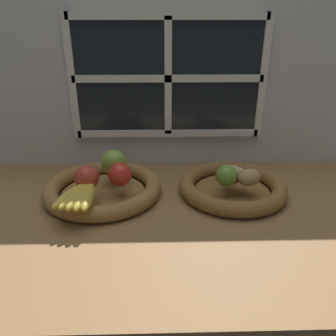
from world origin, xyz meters
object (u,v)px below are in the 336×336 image
Objects in this scene: apple_green_back at (114,162)px; apple_red_front at (87,177)px; banana_bunch_front at (81,195)px; chili_pepper at (242,179)px; fruit_bowl_left at (103,188)px; fruit_bowl_right at (232,187)px; potato_small at (249,177)px; apple_red_right at (120,174)px; lime_near at (227,176)px; potato_large at (233,173)px.

apple_red_front is (-6.36, -9.81, -0.45)cm from apple_green_back.
banana_bunch_front reaches higher than chili_pepper.
fruit_bowl_left and fruit_bowl_right have the same top height.
banana_bunch_front is 47.10cm from potato_small.
potato_small is (36.99, -0.67, -0.92)cm from apple_red_right.
chili_pepper is at bearing -10.26° from apple_green_back.
apple_green_back reaches higher than apple_red_front.
banana_bunch_front is at bearing -169.41° from lime_near.
apple_green_back is 1.26× the size of lime_near.
potato_large is 5.33cm from lime_near.
fruit_bowl_right is 3.87× the size of potato_large.
potato_small is (42.69, -3.61, 5.00)cm from fruit_bowl_left.
chili_pepper is (41.21, -1.96, 3.58)cm from fruit_bowl_left.
potato_large is 1.20× the size of potato_small.
fruit_bowl_right is at bearing 15.46° from banana_bunch_front.
apple_green_back is 0.46× the size of banana_bunch_front.
apple_red_front is at bearing -173.47° from fruit_bowl_right.
apple_green_back reaches higher than fruit_bowl_right.
apple_green_back reaches higher than fruit_bowl_left.
apple_green_back is (3.00, 4.96, 6.43)cm from fruit_bowl_left.
apple_red_front is 1.00× the size of potato_small.
lime_near reaches higher than chili_pepper.
apple_green_back is at bearing 167.81° from potato_small.
lime_near is 0.59× the size of chili_pepper.
lime_near is at bearing -2.69° from apple_red_right.
fruit_bowl_left is 8.40cm from apple_red_front.
chili_pepper is (-1.48, 1.66, -1.42)cm from potato_small.
apple_red_front reaches higher than potato_large.
fruit_bowl_right is 4.11× the size of apple_green_back.
potato_small is (3.61, -3.61, 0.27)cm from potato_large.
apple_green_back is 0.75× the size of chili_pepper.
apple_red_right is 9.25cm from apple_red_front.
lime_near is at bearing 177.34° from chili_pepper.
fruit_bowl_left is 4.44× the size of apple_green_back.
banana_bunch_front is 45.97cm from chili_pepper.
chili_pepper is (35.51, 0.99, -2.34)cm from apple_red_right.
fruit_bowl_right is 34.02cm from apple_red_right.
apple_red_right is 33.53cm from potato_large.
lime_near is (-2.92, -4.38, 0.87)cm from potato_large.
potato_large is 0.79× the size of chili_pepper.
fruit_bowl_right is 4.66× the size of potato_small.
lime_near is at bearing -123.69° from fruit_bowl_right.
potato_small reaches higher than chili_pepper.
potato_small is at bearing -45.00° from fruit_bowl_right.
fruit_bowl_right is 4.71× the size of apple_red_right.
potato_small is at bearing -76.52° from chili_pepper.
lime_near reaches higher than potato_large.
apple_red_front reaches higher than apple_red_right.
potato_small is at bearing -45.00° from potato_large.
chili_pepper is (2.14, -1.96, 3.58)cm from fruit_bowl_right.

